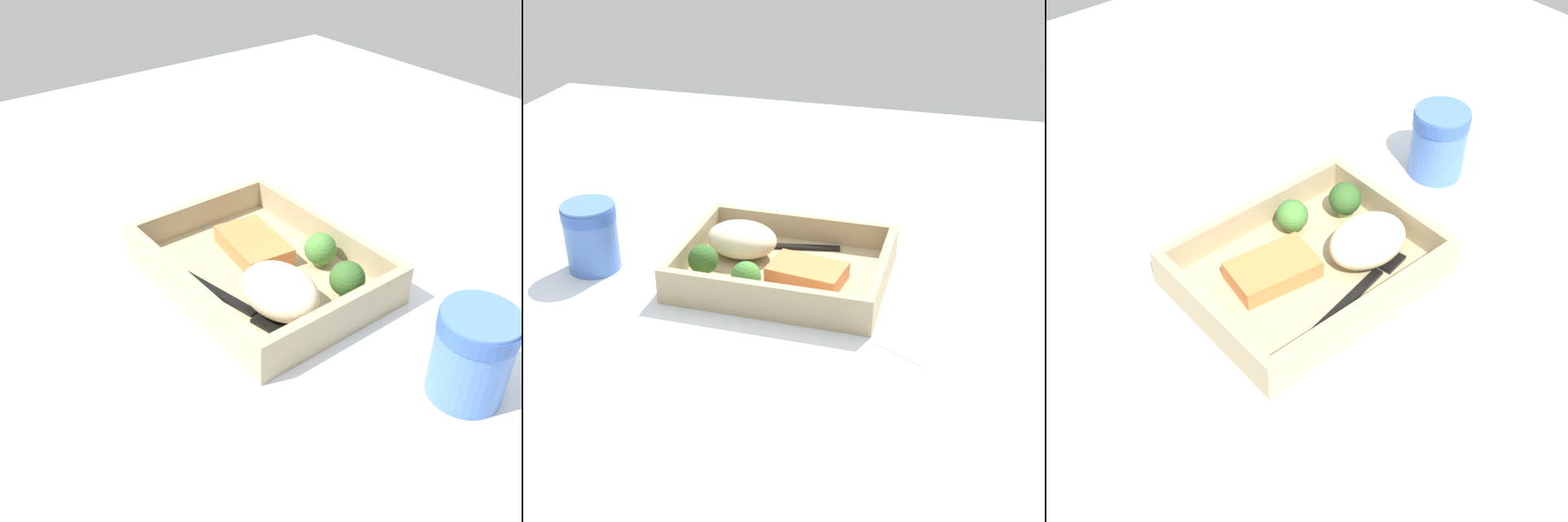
% 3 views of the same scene
% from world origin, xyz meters
% --- Properties ---
extents(ground_plane, '(1.60, 1.60, 0.02)m').
position_xyz_m(ground_plane, '(0.00, 0.00, -0.01)').
color(ground_plane, silver).
extents(takeout_tray, '(0.28, 0.21, 0.01)m').
position_xyz_m(takeout_tray, '(0.00, 0.00, 0.01)').
color(takeout_tray, tan).
rests_on(takeout_tray, ground_plane).
extents(tray_rim, '(0.28, 0.21, 0.04)m').
position_xyz_m(tray_rim, '(0.00, 0.00, 0.03)').
color(tray_rim, tan).
rests_on(tray_rim, takeout_tray).
extents(salmon_fillet, '(0.11, 0.07, 0.02)m').
position_xyz_m(salmon_fillet, '(-0.04, 0.02, 0.02)').
color(salmon_fillet, orange).
rests_on(salmon_fillet, takeout_tray).
extents(mashed_potatoes, '(0.10, 0.07, 0.05)m').
position_xyz_m(mashed_potatoes, '(0.07, -0.03, 0.04)').
color(mashed_potatoes, beige).
rests_on(mashed_potatoes, takeout_tray).
extents(broccoli_floret_1, '(0.04, 0.04, 0.04)m').
position_xyz_m(broccoli_floret_1, '(0.03, 0.07, 0.03)').
color(broccoli_floret_1, '#7B975C').
rests_on(broccoli_floret_1, takeout_tray).
extents(broccoli_floret_2, '(0.04, 0.04, 0.05)m').
position_xyz_m(broccoli_floret_2, '(0.10, 0.04, 0.04)').
color(broccoli_floret_2, '#88A65C').
rests_on(broccoli_floret_2, takeout_tray).
extents(fork, '(0.16, 0.05, 0.00)m').
position_xyz_m(fork, '(0.03, -0.06, 0.01)').
color(fork, black).
rests_on(fork, takeout_tray).
extents(paper_cup, '(0.07, 0.07, 0.10)m').
position_xyz_m(paper_cup, '(0.26, 0.04, 0.05)').
color(paper_cup, '#486DB9').
rests_on(paper_cup, ground_plane).
extents(receipt_slip, '(0.13, 0.16, 0.00)m').
position_xyz_m(receipt_slip, '(-0.21, 0.07, 0.00)').
color(receipt_slip, white).
rests_on(receipt_slip, ground_plane).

